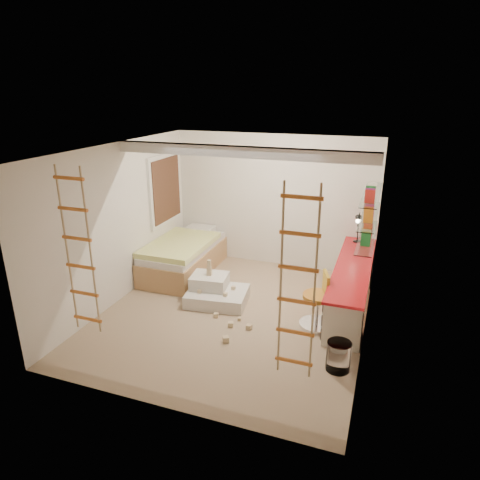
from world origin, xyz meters
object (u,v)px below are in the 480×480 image
at_px(bed, 184,256).
at_px(play_platform, 215,292).
at_px(swivel_chair, 318,307).
at_px(desk, 352,284).

xyz_separation_m(bed, play_platform, (1.04, -0.92, -0.16)).
xyz_separation_m(bed, swivel_chair, (2.80, -1.15, -0.01)).
xyz_separation_m(desk, swivel_chair, (-0.40, -0.78, -0.09)).
relative_size(bed, swivel_chair, 2.32).
bearing_deg(swivel_chair, bed, 157.67).
distance_m(desk, play_platform, 2.24).
bearing_deg(swivel_chair, desk, 63.00).
xyz_separation_m(desk, bed, (-3.20, 0.36, -0.07)).
bearing_deg(play_platform, bed, 138.29).
distance_m(desk, swivel_chair, 0.89).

